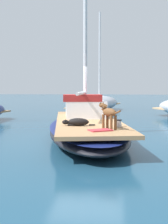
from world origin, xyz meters
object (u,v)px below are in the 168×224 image
Objects in this scene: deck_towel at (100,130)px; moored_boat_far_astern at (96,103)px; deck_winch at (119,123)px; coiled_rope at (72,123)px; sailboat_main at (87,129)px; dog_black at (77,122)px; dog_brown at (108,113)px.

moored_boat_far_astern is at bearing 94.63° from deck_towel.
deck_winch is 0.65× the size of coiled_rope.
sailboat_main is 1.60m from dog_black.
dog_black is 1.70× the size of deck_towel.
dog_black is 1.11m from dog_brown.
dog_black is at bearing -95.10° from sailboat_main.
deck_winch is at bearing 58.34° from deck_towel.
sailboat_main is 36.09× the size of deck_winch.
dog_black reaches higher than deck_winch.
dog_brown is at bearing -84.41° from moored_boat_far_astern.
deck_towel is at bearing -121.66° from deck_winch.
dog_black reaches higher than coiled_rope.
deck_winch is (0.28, 0.43, -0.32)m from dog_brown.
coiled_rope is 1.64m from deck_towel.
deck_towel is 0.07× the size of moored_boat_far_astern.
deck_winch is at bearing 57.25° from dog_brown.
moored_boat_far_astern reaches higher than coiled_rope.
coiled_rope is at bearing 125.16° from deck_towel.
sailboat_main is at bearing 110.13° from dog_brown.
sailboat_main is at bearing -87.35° from moored_boat_far_astern.
sailboat_main is 9.42× the size of dog_brown.
dog_black is 0.52m from coiled_rope.
deck_winch reaches higher than deck_towel.
dog_brown is 3.83× the size of deck_winch.
dog_black is 2.94× the size of coiled_rope.
deck_winch reaches higher than sailboat_main.
dog_brown is 1.44× the size of deck_towel.
coiled_rope is (-1.41, 0.57, -0.08)m from deck_winch.
dog_brown is at bearing 59.81° from deck_towel.
deck_winch is (1.18, -0.12, -0.01)m from dog_black.
dog_brown is (0.90, -0.55, 0.32)m from dog_black.
coiled_rope is at bearing 116.94° from dog_black.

